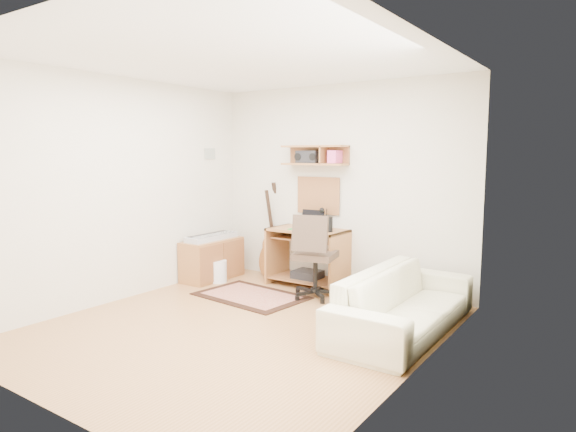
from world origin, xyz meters
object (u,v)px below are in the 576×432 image
Objects in this scene: desk at (308,257)px; printer at (372,289)px; task_chair at (316,255)px; cabinet at (212,259)px; sofa at (404,292)px.

desk is 2.30× the size of printer.
desk is at bearing 118.04° from task_chair.
task_chair is (0.38, -0.42, 0.14)m from desk.
sofa is at bearing -9.06° from cabinet.
task_chair is 1.15× the size of cabinet.
desk is 0.96m from printer.
sofa reaches higher than printer.
desk is 0.58m from task_chair.
printer is at bearing 25.17° from task_chair.
cabinet is (-1.65, -0.02, -0.24)m from task_chair.
task_chair is 1.67m from cabinet.
task_chair is 0.82m from printer.
desk is at bearing 19.05° from cabinet.
printer is (0.54, 0.44, -0.43)m from task_chair.
printer is 1.25m from sofa.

